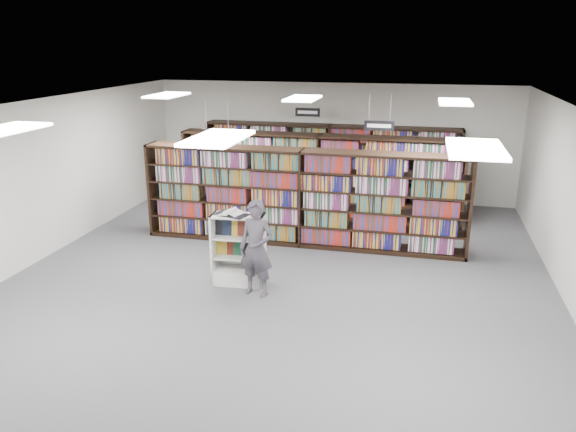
% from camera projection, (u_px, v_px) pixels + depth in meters
% --- Properties ---
extents(floor, '(12.00, 12.00, 0.00)m').
position_uv_depth(floor, '(279.00, 279.00, 10.55)').
color(floor, '#49494E').
rests_on(floor, ground).
extents(ceiling, '(10.00, 12.00, 0.10)m').
position_uv_depth(ceiling, '(279.00, 107.00, 9.59)').
color(ceiling, white).
rests_on(ceiling, wall_back).
extents(wall_back, '(10.00, 0.10, 3.20)m').
position_uv_depth(wall_back, '(332.00, 141.00, 15.64)').
color(wall_back, silver).
rests_on(wall_back, ground).
extents(wall_front, '(10.00, 0.10, 3.20)m').
position_uv_depth(wall_front, '(95.00, 392.00, 4.50)').
color(wall_front, silver).
rests_on(wall_front, ground).
extents(wall_left, '(0.10, 12.00, 3.20)m').
position_uv_depth(wall_left, '(36.00, 182.00, 11.18)').
color(wall_left, silver).
rests_on(wall_left, ground).
extents(bookshelf_row_near, '(7.00, 0.60, 2.10)m').
position_uv_depth(bookshelf_row_near, '(302.00, 198.00, 12.09)').
color(bookshelf_row_near, black).
rests_on(bookshelf_row_near, floor).
extents(bookshelf_row_mid, '(7.00, 0.60, 2.10)m').
position_uv_depth(bookshelf_row_mid, '(319.00, 177.00, 13.95)').
color(bookshelf_row_mid, black).
rests_on(bookshelf_row_mid, floor).
extents(bookshelf_row_far, '(7.00, 0.60, 2.10)m').
position_uv_depth(bookshelf_row_far, '(330.00, 163.00, 15.53)').
color(bookshelf_row_far, black).
rests_on(bookshelf_row_far, floor).
extents(aisle_sign_left, '(0.65, 0.02, 0.80)m').
position_uv_depth(aisle_sign_left, '(218.00, 134.00, 11.05)').
color(aisle_sign_left, '#B2B2B7').
rests_on(aisle_sign_left, ceiling).
extents(aisle_sign_right, '(0.65, 0.02, 0.80)m').
position_uv_depth(aisle_sign_right, '(379.00, 125.00, 12.24)').
color(aisle_sign_right, '#B2B2B7').
rests_on(aisle_sign_right, ceiling).
extents(aisle_sign_center, '(0.65, 0.02, 0.80)m').
position_uv_depth(aisle_sign_center, '(308.00, 111.00, 14.54)').
color(aisle_sign_center, '#B2B2B7').
rests_on(aisle_sign_center, ceiling).
extents(troffer_front_left, '(0.60, 1.20, 0.04)m').
position_uv_depth(troffer_front_left, '(5.00, 129.00, 7.48)').
color(troffer_front_left, white).
rests_on(troffer_front_left, ceiling).
extents(troffer_front_center, '(0.60, 1.20, 0.04)m').
position_uv_depth(troffer_front_center, '(218.00, 138.00, 6.82)').
color(troffer_front_center, white).
rests_on(troffer_front_center, ceiling).
extents(troffer_front_right, '(0.60, 1.20, 0.04)m').
position_uv_depth(troffer_front_right, '(475.00, 149.00, 6.16)').
color(troffer_front_right, white).
rests_on(troffer_front_right, ceiling).
extents(troffer_back_left, '(0.60, 1.20, 0.04)m').
position_uv_depth(troffer_back_left, '(167.00, 95.00, 12.12)').
color(troffer_back_left, white).
rests_on(troffer_back_left, ceiling).
extents(troffer_back_center, '(0.60, 1.20, 0.04)m').
position_uv_depth(troffer_back_center, '(303.00, 98.00, 11.46)').
color(troffer_back_center, white).
rests_on(troffer_back_center, ceiling).
extents(troffer_back_right, '(0.60, 1.20, 0.04)m').
position_uv_depth(troffer_back_right, '(455.00, 102.00, 10.80)').
color(troffer_back_right, white).
rests_on(troffer_back_right, ceiling).
extents(endcap_display, '(0.97, 0.53, 1.32)m').
position_uv_depth(endcap_display, '(239.00, 259.00, 10.30)').
color(endcap_display, silver).
rests_on(endcap_display, floor).
extents(open_book, '(0.68, 0.52, 0.13)m').
position_uv_depth(open_book, '(231.00, 213.00, 10.01)').
color(open_book, black).
rests_on(open_book, endcap_display).
extents(shopper, '(0.69, 0.51, 1.72)m').
position_uv_depth(shopper, '(256.00, 248.00, 9.69)').
color(shopper, '#4D4752').
rests_on(shopper, floor).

